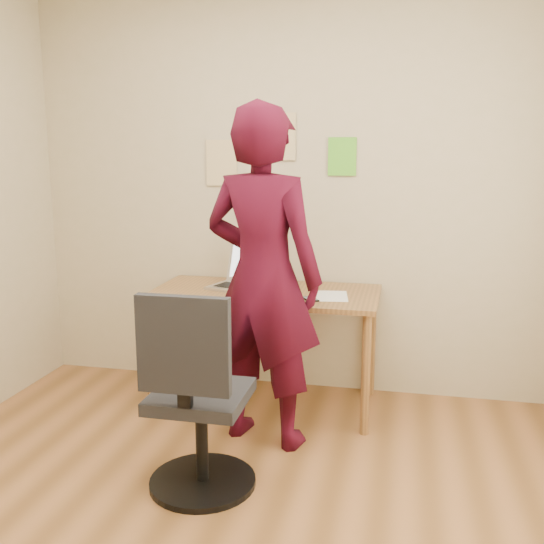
% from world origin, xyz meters
% --- Properties ---
extents(room, '(3.58, 3.58, 2.78)m').
position_xyz_m(room, '(0.00, 0.00, 1.35)').
color(room, brown).
rests_on(room, ground).
extents(desk, '(1.40, 0.70, 0.74)m').
position_xyz_m(desk, '(-0.09, 1.38, 0.65)').
color(desk, brown).
rests_on(desk, ground).
extents(laptop, '(0.45, 0.42, 0.26)m').
position_xyz_m(laptop, '(-0.24, 1.46, 0.79)').
color(laptop, '#B1B1B8').
rests_on(laptop, desk).
extents(paper_sheet, '(0.23, 0.30, 0.00)m').
position_xyz_m(paper_sheet, '(0.33, 1.33, 0.74)').
color(paper_sheet, white).
rests_on(paper_sheet, desk).
extents(phone, '(0.12, 0.14, 0.01)m').
position_xyz_m(phone, '(0.22, 1.22, 0.74)').
color(phone, black).
rests_on(phone, desk).
extents(wall_note_left, '(0.21, 0.00, 0.30)m').
position_xyz_m(wall_note_left, '(-0.47, 1.74, 1.52)').
color(wall_note_left, '#D6BA80').
rests_on(wall_note_left, room).
extents(wall_note_mid, '(0.21, 0.00, 0.30)m').
position_xyz_m(wall_note_mid, '(-0.07, 1.74, 1.68)').
color(wall_note_mid, '#D6BA80').
rests_on(wall_note_mid, room).
extents(wall_note_right, '(0.18, 0.00, 0.24)m').
position_xyz_m(wall_note_right, '(0.33, 1.74, 1.56)').
color(wall_note_right, '#5EC42C').
rests_on(wall_note_right, room).
extents(office_chair, '(0.52, 0.52, 0.99)m').
position_xyz_m(office_chair, '(-0.17, 0.30, 0.42)').
color(office_chair, black).
rests_on(office_chair, ground).
extents(person, '(0.76, 0.59, 1.84)m').
position_xyz_m(person, '(0.01, 0.91, 0.92)').
color(person, '#3A0716').
rests_on(person, ground).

